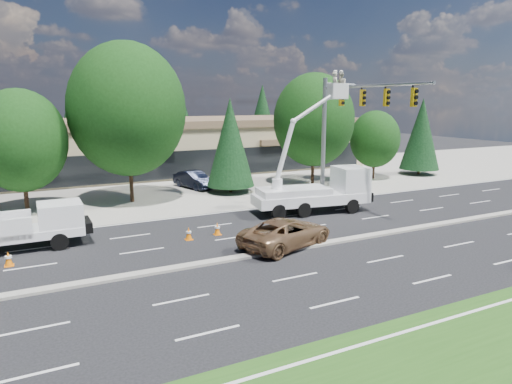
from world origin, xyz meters
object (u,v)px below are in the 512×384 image
signal_mast (343,120)px  minivan (286,233)px  bucket_truck (320,183)px  utility_pickup (32,231)px

signal_mast → minivan: bearing=-142.0°
signal_mast → bucket_truck: 4.83m
utility_pickup → bucket_truck: bearing=-0.4°
bucket_truck → minivan: 8.13m
utility_pickup → bucket_truck: 17.51m
signal_mast → minivan: size_ratio=1.91×
signal_mast → minivan: (-8.24, -6.44, -5.32)m
minivan → bucket_truck: bearing=-65.0°
signal_mast → minivan: 11.74m
utility_pickup → bucket_truck: size_ratio=0.62×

